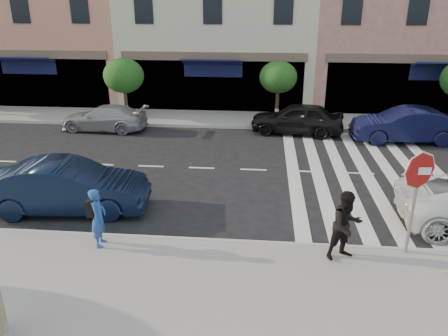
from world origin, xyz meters
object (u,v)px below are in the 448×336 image
car_far_left (104,118)px  car_far_right (405,125)px  walker (346,226)px  car_near_mid (68,187)px  photographer (98,218)px  car_far_mid (297,118)px  stop_sign (418,181)px

car_far_left → car_far_right: 14.18m
walker → car_near_mid: size_ratio=0.37×
car_far_right → car_far_left: bearing=-94.3°
photographer → walker: 6.16m
walker → photographer: bearing=153.3°
photographer → car_far_right: (10.48, 10.12, -0.16)m
car_far_mid → car_far_right: car_far_right is taller
car_far_mid → car_far_right: size_ratio=0.93×
stop_sign → photographer: bearing=176.6°
car_far_left → stop_sign: bearing=51.7°
car_near_mid → car_far_left: 8.81m
stop_sign → car_far_left: 15.52m
car_far_left → car_far_mid: (9.39, 0.27, 0.13)m
car_near_mid → car_far_left: size_ratio=1.14×
walker → car_far_left: 14.56m
stop_sign → car_near_mid: bearing=163.6°
car_near_mid → car_far_mid: size_ratio=1.11×
stop_sign → walker: bearing=-173.1°
car_far_right → stop_sign: bearing=-17.5°
photographer → car_far_left: size_ratio=0.37×
photographer → car_near_mid: size_ratio=0.33×
car_near_mid → car_far_right: bearing=-62.4°
stop_sign → car_far_mid: 10.91m
stop_sign → photographer: (-7.78, -0.33, -1.16)m
photographer → walker: (6.16, -0.03, 0.10)m
car_near_mid → car_far_left: (-1.93, 8.59, -0.18)m
car_near_mid → car_far_right: car_near_mid is taller
walker → car_far_mid: (-0.46, 10.99, -0.29)m
car_far_left → car_far_right: size_ratio=0.90×
walker → car_near_mid: walker is taller
walker → car_far_left: size_ratio=0.42×
car_near_mid → car_far_mid: (7.45, 8.86, -0.05)m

